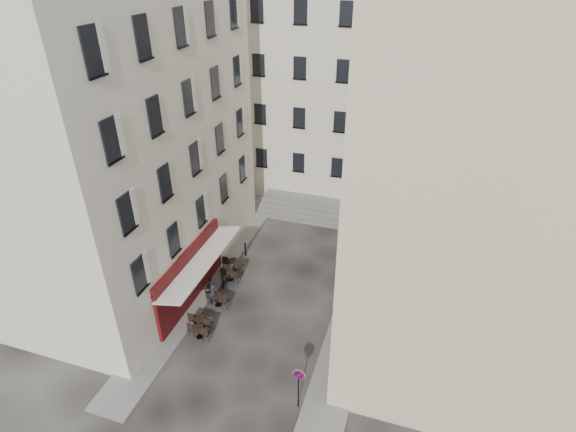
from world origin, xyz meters
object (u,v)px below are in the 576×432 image
at_px(no_parking_sign, 298,382).
at_px(pedestrian, 212,292).
at_px(bistro_table_b, 201,322).
at_px(bistro_table_a, 199,331).

bearing_deg(no_parking_sign, pedestrian, 143.59).
relative_size(bistro_table_b, pedestrian, 0.76).
relative_size(no_parking_sign, bistro_table_a, 1.88).
distance_m(no_parking_sign, pedestrian, 8.22).
bearing_deg(bistro_table_b, no_parking_sign, -25.88).
bearing_deg(bistro_table_a, bistro_table_b, 108.65).
bearing_deg(no_parking_sign, bistro_table_b, 154.93).
bearing_deg(pedestrian, bistro_table_a, 94.89).
bearing_deg(bistro_table_a, pedestrian, 100.35).
height_order(no_parking_sign, pedestrian, no_parking_sign).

